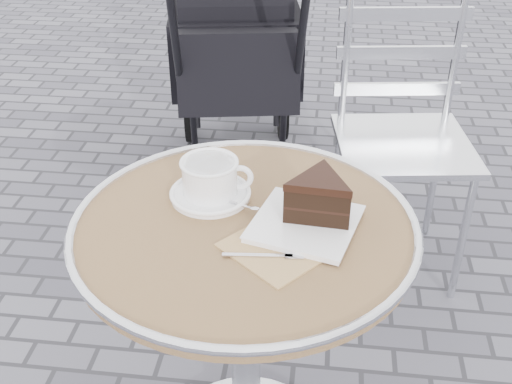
# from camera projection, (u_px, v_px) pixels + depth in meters

# --- Properties ---
(cafe_table) EXTENTS (0.72, 0.72, 0.74)m
(cafe_table) POSITION_uv_depth(u_px,v_px,m) (245.00, 285.00, 1.40)
(cafe_table) COLOR silver
(cafe_table) RESTS_ON ground
(cappuccino_set) EXTENTS (0.19, 0.17, 0.09)m
(cappuccino_set) POSITION_uv_depth(u_px,v_px,m) (211.00, 181.00, 1.38)
(cappuccino_set) COLOR white
(cappuccino_set) RESTS_ON cafe_table
(cake_plate_set) EXTENTS (0.31, 0.33, 0.11)m
(cake_plate_set) POSITION_uv_depth(u_px,v_px,m) (315.00, 204.00, 1.28)
(cake_plate_set) COLOR tan
(cake_plate_set) RESTS_ON cafe_table
(bistro_chair) EXTENTS (0.49, 0.49, 0.96)m
(bistro_chair) POSITION_uv_depth(u_px,v_px,m) (401.00, 104.00, 2.13)
(bistro_chair) COLOR silver
(bistro_chair) RESTS_ON ground
(baby_stroller) EXTENTS (0.66, 1.15, 1.12)m
(baby_stroller) POSITION_uv_depth(u_px,v_px,m) (236.00, 59.00, 2.73)
(baby_stroller) COLOR black
(baby_stroller) RESTS_ON ground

